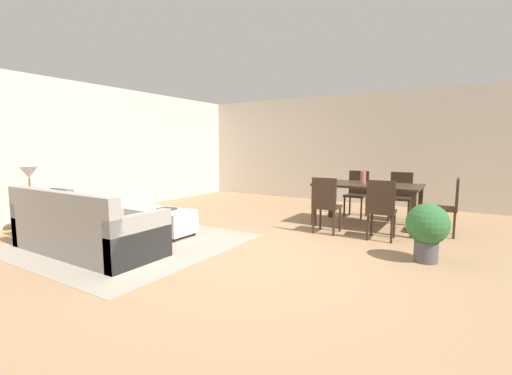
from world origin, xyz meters
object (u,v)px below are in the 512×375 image
at_px(dining_chair_far_left, 357,191).
at_px(book_on_ottoman, 167,209).
at_px(side_table, 31,208).
at_px(dining_chair_far_right, 401,193).
at_px(ottoman_table, 161,220).
at_px(potted_plant, 427,228).
at_px(table_lamp, 29,174).
at_px(dining_table, 367,189).
at_px(couch, 84,231).
at_px(vase_centerpiece, 363,177).
at_px(dining_chair_near_left, 326,202).
at_px(dining_chair_near_right, 381,206).
at_px(dining_chair_head_east, 449,203).

height_order(dining_chair_far_left, book_on_ottoman, dining_chair_far_left).
distance_m(side_table, dining_chair_far_right, 6.39).
xyz_separation_m(ottoman_table, potted_plant, (3.78, 0.79, 0.19)).
relative_size(table_lamp, dining_table, 0.30).
height_order(ottoman_table, dining_chair_far_right, dining_chair_far_right).
relative_size(couch, ottoman_table, 2.00).
height_order(ottoman_table, dining_table, dining_table).
relative_size(vase_centerpiece, potted_plant, 0.29).
relative_size(dining_chair_near_left, potted_plant, 1.27).
bearing_deg(table_lamp, side_table, -90.00).
height_order(dining_chair_far_right, potted_plant, dining_chair_far_right).
relative_size(dining_chair_near_right, dining_chair_head_east, 1.00).
height_order(couch, dining_chair_near_left, dining_chair_near_left).
bearing_deg(dining_chair_far_left, dining_chair_near_right, -63.71).
xyz_separation_m(couch, vase_centerpiece, (2.74, 3.57, 0.58)).
bearing_deg(ottoman_table, dining_chair_head_east, 30.89).
bearing_deg(potted_plant, couch, -153.41).
relative_size(side_table, vase_centerpiece, 2.76).
distance_m(dining_chair_near_left, dining_chair_far_right, 1.95).
distance_m(table_lamp, dining_chair_far_left, 5.81).
bearing_deg(dining_chair_near_left, dining_chair_head_east, 27.69).
bearing_deg(dining_chair_far_right, potted_plant, -73.82).
xyz_separation_m(dining_chair_near_left, vase_centerpiece, (0.35, 0.92, 0.35)).
bearing_deg(couch, table_lamp, 179.07).
relative_size(couch, dining_table, 1.28).
height_order(dining_chair_near_right, potted_plant, dining_chair_near_right).
distance_m(ottoman_table, dining_chair_far_left, 3.90).
xyz_separation_m(dining_table, dining_chair_far_right, (0.41, 0.88, -0.16)).
height_order(side_table, vase_centerpiece, vase_centerpiece).
distance_m(ottoman_table, dining_chair_near_right, 3.44).
xyz_separation_m(table_lamp, dining_chair_far_left, (3.84, 4.33, -0.48)).
relative_size(dining_chair_near_left, dining_chair_head_east, 1.00).
xyz_separation_m(table_lamp, potted_plant, (5.36, 1.95, -0.57)).
distance_m(side_table, dining_chair_far_left, 5.79).
bearing_deg(book_on_ottoman, dining_chair_head_east, 31.69).
bearing_deg(couch, vase_centerpiece, 52.49).
distance_m(book_on_ottoman, potted_plant, 3.72).
bearing_deg(couch, dining_chair_head_east, 40.80).
relative_size(couch, potted_plant, 3.07).
distance_m(side_table, book_on_ottoman, 2.08).
distance_m(dining_table, dining_chair_near_right, 0.95).
height_order(table_lamp, dining_chair_far_right, table_lamp).
bearing_deg(dining_table, book_on_ottoman, -137.33).
bearing_deg(dining_table, couch, -128.77).
relative_size(side_table, dining_chair_near_right, 0.64).
bearing_deg(side_table, dining_chair_near_left, 34.57).
height_order(ottoman_table, dining_chair_head_east, dining_chair_head_east).
xyz_separation_m(ottoman_table, dining_chair_head_east, (3.94, 2.35, 0.28)).
bearing_deg(dining_chair_head_east, dining_table, -179.17).
height_order(dining_chair_near_left, potted_plant, dining_chair_near_left).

